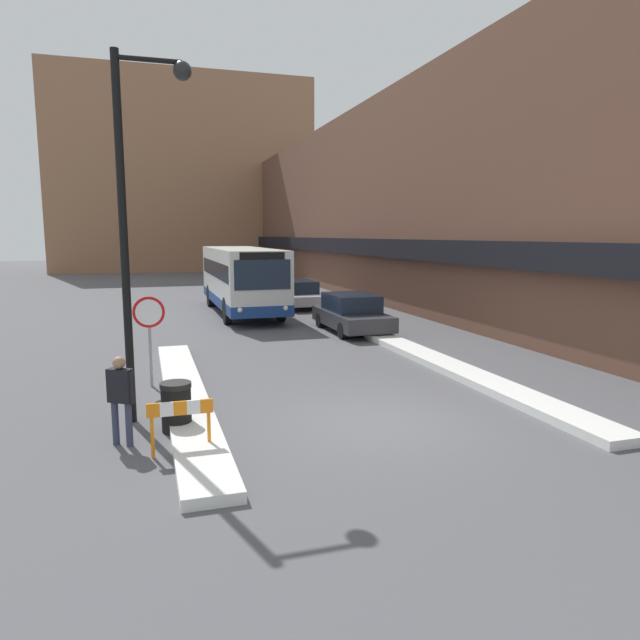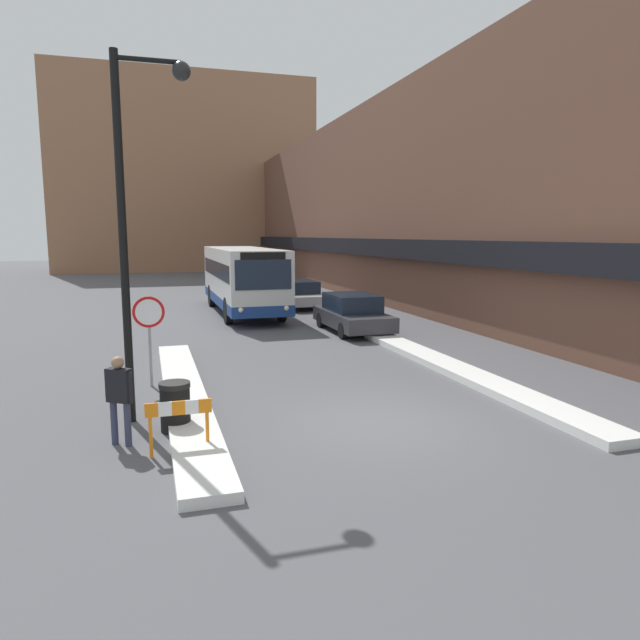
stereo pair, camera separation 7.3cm
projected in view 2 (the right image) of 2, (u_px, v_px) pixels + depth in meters
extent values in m
plane|color=#515156|center=(380.00, 423.00, 11.32)|extent=(160.00, 160.00, 0.00)
cube|color=brown|center=(380.00, 207.00, 36.09)|extent=(5.00, 60.00, 10.92)
cube|color=black|center=(338.00, 245.00, 35.66)|extent=(0.50, 60.00, 0.90)
cube|color=#996B4C|center=(186.00, 176.00, 59.18)|extent=(26.00, 8.00, 19.51)
cube|color=silver|center=(185.00, 395.00, 13.01)|extent=(0.90, 11.08, 0.19)
cube|color=silver|center=(458.00, 370.00, 15.33)|extent=(0.90, 11.48, 0.19)
cube|color=silver|center=(243.00, 276.00, 26.88)|extent=(2.52, 10.04, 2.60)
cube|color=navy|center=(243.00, 299.00, 27.04)|extent=(2.54, 10.06, 0.46)
cube|color=#192333|center=(242.00, 268.00, 26.83)|extent=(2.54, 9.24, 0.72)
cube|color=#192333|center=(263.00, 275.00, 22.06)|extent=(2.22, 0.03, 1.17)
cube|color=black|center=(263.00, 256.00, 21.96)|extent=(1.76, 0.03, 0.28)
sphere|color=#F2EAC6|center=(241.00, 310.00, 21.99)|extent=(0.20, 0.20, 0.20)
sphere|color=#F2EAC6|center=(287.00, 308.00, 22.51)|extent=(0.20, 0.20, 0.20)
cylinder|color=black|center=(228.00, 311.00, 23.79)|extent=(0.28, 1.12, 1.12)
cylinder|color=black|center=(281.00, 309.00, 24.45)|extent=(0.28, 1.12, 1.12)
cylinder|color=black|center=(212.00, 296.00, 29.68)|extent=(0.28, 1.12, 1.12)
cylinder|color=black|center=(255.00, 294.00, 30.34)|extent=(0.28, 1.12, 1.12)
cube|color=#38383D|center=(353.00, 318.00, 21.91)|extent=(1.90, 4.40, 0.56)
cube|color=#192333|center=(352.00, 303.00, 21.92)|extent=(1.67, 2.42, 0.65)
cylinder|color=black|center=(388.00, 328.00, 20.90)|extent=(0.20, 0.60, 0.60)
cylinder|color=black|center=(343.00, 331.00, 20.40)|extent=(0.20, 0.60, 0.60)
cylinder|color=black|center=(361.00, 318.00, 23.48)|extent=(0.20, 0.60, 0.60)
cylinder|color=black|center=(321.00, 320.00, 22.98)|extent=(0.20, 0.60, 0.60)
cube|color=#B7B7BC|center=(300.00, 297.00, 29.46)|extent=(1.84, 4.56, 0.48)
cube|color=#192333|center=(299.00, 286.00, 29.48)|extent=(1.62, 2.51, 0.61)
cylinder|color=black|center=(323.00, 303.00, 28.39)|extent=(0.20, 0.67, 0.67)
cylinder|color=black|center=(290.00, 304.00, 27.91)|extent=(0.20, 0.67, 0.67)
cylinder|color=black|center=(308.00, 297.00, 31.06)|extent=(0.20, 0.67, 0.67)
cylinder|color=black|center=(278.00, 298.00, 30.58)|extent=(0.20, 0.67, 0.67)
cylinder|color=gray|center=(150.00, 342.00, 13.90)|extent=(0.07, 0.07, 2.24)
cylinder|color=red|center=(149.00, 312.00, 13.77)|extent=(0.76, 0.03, 0.76)
cylinder|color=white|center=(149.00, 312.00, 13.76)|extent=(0.62, 0.02, 0.62)
cylinder|color=black|center=(123.00, 244.00, 10.92)|extent=(0.16, 0.16, 7.08)
cylinder|color=black|center=(148.00, 60.00, 10.59)|extent=(1.20, 0.10, 0.10)
sphere|color=black|center=(181.00, 71.00, 10.78)|extent=(0.36, 0.36, 0.36)
cylinder|color=#333851|center=(114.00, 423.00, 10.13)|extent=(0.12, 0.12, 0.80)
cylinder|color=#333851|center=(128.00, 424.00, 10.05)|extent=(0.12, 0.12, 0.80)
cube|color=black|center=(119.00, 385.00, 9.99)|extent=(0.47, 0.41, 0.60)
sphere|color=#9E7556|center=(118.00, 362.00, 9.93)|extent=(0.22, 0.22, 0.22)
cylinder|color=black|center=(109.00, 386.00, 10.06)|extent=(0.09, 0.09, 0.56)
cylinder|color=black|center=(129.00, 388.00, 9.93)|extent=(0.09, 0.09, 0.56)
cylinder|color=black|center=(175.00, 409.00, 10.83)|extent=(0.56, 0.56, 0.85)
cylinder|color=black|center=(174.00, 385.00, 10.76)|extent=(0.59, 0.59, 0.10)
cylinder|color=orange|center=(151.00, 438.00, 9.53)|extent=(0.06, 0.06, 0.70)
cylinder|color=orange|center=(207.00, 432.00, 9.80)|extent=(0.06, 0.06, 0.70)
cube|color=orange|center=(151.00, 410.00, 9.46)|extent=(0.22, 0.04, 0.24)
cube|color=white|center=(165.00, 409.00, 9.53)|extent=(0.22, 0.04, 0.24)
cube|color=orange|center=(179.00, 408.00, 9.59)|extent=(0.22, 0.04, 0.24)
cube|color=white|center=(192.00, 407.00, 9.65)|extent=(0.22, 0.04, 0.24)
cube|color=orange|center=(205.00, 406.00, 9.72)|extent=(0.22, 0.04, 0.24)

